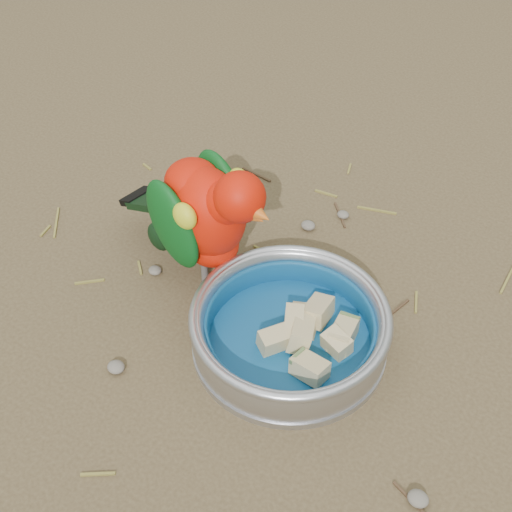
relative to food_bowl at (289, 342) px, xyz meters
The scene contains 6 objects.
ground 0.06m from the food_bowl, 87.44° to the right, with size 60.00×60.00×0.00m, color brown.
food_bowl is the anchor object (origin of this frame).
bowl_wall 0.03m from the food_bowl, ahead, with size 0.24×0.24×0.04m, color #B2B2BA, non-canonical shape.
fruit_wedges 0.02m from the food_bowl, 90.00° to the right, with size 0.14×0.14×0.03m, color tan, non-canonical shape.
lory_parrot 0.18m from the food_bowl, 162.04° to the left, with size 0.11×0.24×0.19m, color red, non-canonical shape.
ground_debris 0.04m from the food_bowl, ahead, with size 0.90×0.80×0.01m, color olive, non-canonical shape.
Camera 1 is at (0.25, -0.43, 0.69)m, focal length 50.00 mm.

